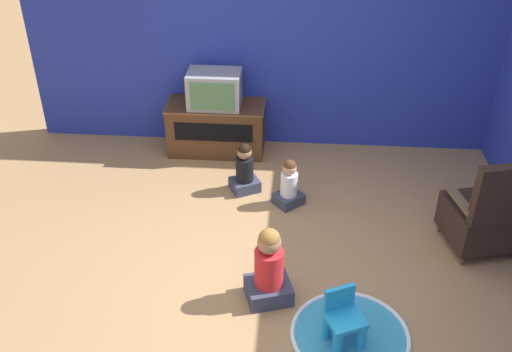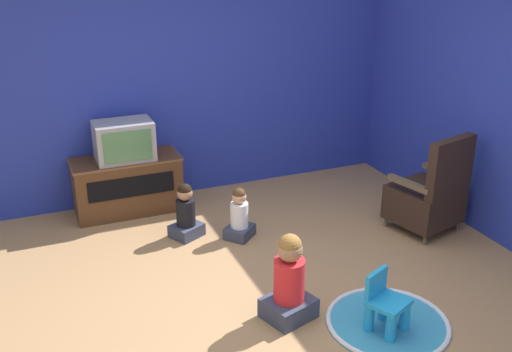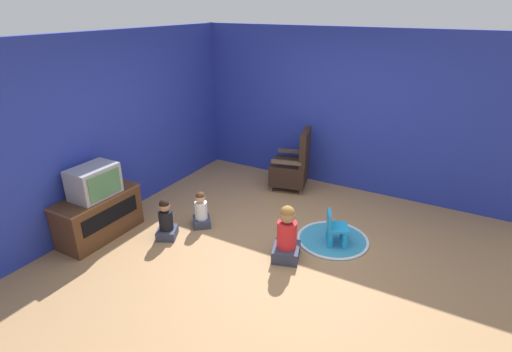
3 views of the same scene
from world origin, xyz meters
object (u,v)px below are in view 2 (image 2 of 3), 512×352
Objects in this scene: child_watching_center at (186,214)px; child_watching_left at (239,216)px; child_watching_right at (289,282)px; television at (124,141)px; tv_cabinet at (127,184)px; black_armchair at (429,196)px; yellow_kid_chair at (386,307)px.

child_watching_left is at bearing -52.57° from child_watching_center.
child_watching_right reaches higher than child_watching_left.
television is 1.45m from child_watching_left.
tv_cabinet is 3.12m from black_armchair.
child_watching_left is at bearing 67.29° from child_watching_right.
television reaches higher than child_watching_center.
child_watching_center is (0.41, -0.80, -0.07)m from tv_cabinet.
child_watching_right is at bearing -105.05° from child_watching_center.
black_armchair reaches higher than child_watching_left.
black_armchair is at bearing -30.92° from tv_cabinet.
tv_cabinet reaches higher than child_watching_center.
television is at bearing -90.00° from tv_cabinet.
television is 1.12× the size of child_watching_left.
child_watching_right is (0.76, -2.38, -0.49)m from television.
television is 0.82× the size of child_watching_right.
child_watching_right is (-0.60, 0.42, 0.11)m from yellow_kid_chair.
child_watching_right is at bearing -136.31° from child_watching_left.
black_armchair is 2.41m from child_watching_center.
tv_cabinet is at bearing 89.86° from child_watching_right.
tv_cabinet is 2.14× the size of child_watching_left.
child_watching_center is (-2.27, 0.80, -0.13)m from black_armchair.
child_watching_right is (-1.92, -0.81, -0.07)m from black_armchair.
child_watching_center is (-0.95, 2.03, 0.04)m from yellow_kid_chair.
television is 0.58× the size of black_armchair.
television is (-0.00, -0.03, 0.49)m from tv_cabinet.
tv_cabinet is 1.57× the size of child_watching_right.
yellow_kid_chair is at bearing -64.43° from tv_cabinet.
child_watching_left is at bearing 80.24° from yellow_kid_chair.
black_armchair is 1.83× the size of child_watching_center.
yellow_kid_chair is (1.36, -2.81, -0.61)m from television.
child_watching_center reaches higher than child_watching_left.
television reaches higher than child_watching_right.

